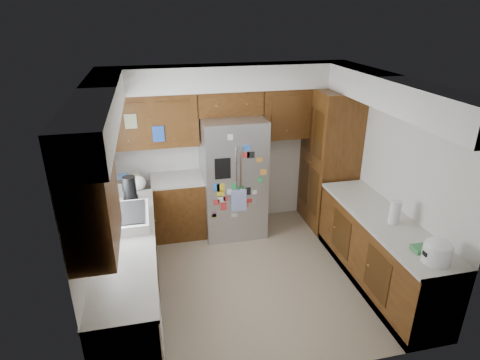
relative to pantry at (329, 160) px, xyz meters
name	(u,v)px	position (x,y,z in m)	size (l,w,h in m)	color
floor	(252,275)	(-1.50, -1.15, -1.07)	(3.60, 3.60, 0.00)	gray
room_shell	(238,134)	(-1.61, -0.79, 0.75)	(3.64, 3.24, 2.52)	silver
left_counter_run	(143,260)	(-2.86, -1.12, -0.65)	(1.36, 3.20, 0.92)	#45230D
right_counter_run	(379,254)	(0.00, -1.62, -0.65)	(0.63, 2.25, 0.92)	#45230D
pantry	(329,160)	(0.00, 0.00, 0.00)	(0.60, 0.90, 2.15)	#45230D
fridge	(233,177)	(-1.50, 0.05, -0.17)	(0.90, 0.79, 1.80)	#9C9CA1
bridge_cabinet	(229,102)	(-1.50, 0.28, 0.90)	(0.96, 0.34, 0.35)	#45230D
fridge_top_items	(220,81)	(-1.63, 0.24, 1.21)	(0.94, 0.31, 0.31)	#1816B8
sink_assembly	(126,217)	(-3.00, -1.05, -0.09)	(0.52, 0.70, 0.37)	white
left_counter_clutter	(131,187)	(-2.96, -0.32, -0.02)	(0.38, 0.92, 0.38)	black
rice_cooker	(438,251)	(0.00, -2.53, -0.03)	(0.29, 0.28, 0.24)	white
paper_towel	(395,212)	(0.03, -1.74, -0.01)	(0.13, 0.13, 0.28)	white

